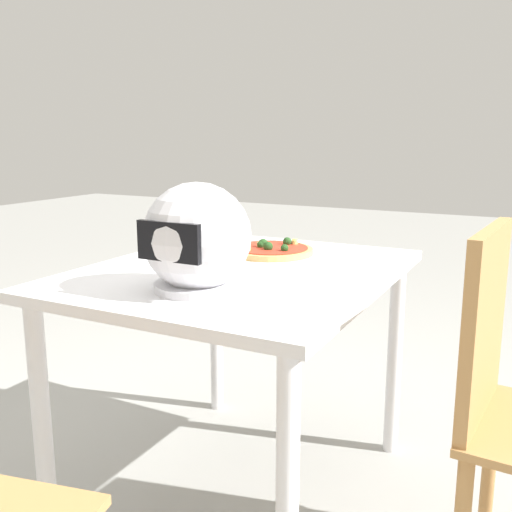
# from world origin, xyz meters

# --- Properties ---
(ground_plane) EXTENTS (14.00, 14.00, 0.00)m
(ground_plane) POSITION_xyz_m (0.00, 0.00, 0.00)
(ground_plane) COLOR #9E9E99
(dining_table) EXTENTS (0.84, 1.02, 0.72)m
(dining_table) POSITION_xyz_m (0.00, 0.00, 0.63)
(dining_table) COLOR white
(dining_table) RESTS_ON ground
(pizza_plate) EXTENTS (0.32, 0.32, 0.01)m
(pizza_plate) POSITION_xyz_m (-0.01, -0.18, 0.73)
(pizza_plate) COLOR white
(pizza_plate) RESTS_ON dining_table
(pizza) EXTENTS (0.27, 0.27, 0.05)m
(pizza) POSITION_xyz_m (-0.01, -0.18, 0.74)
(pizza) COLOR tan
(pizza) RESTS_ON pizza_plate
(motorcycle_helmet) EXTENTS (0.27, 0.27, 0.27)m
(motorcycle_helmet) POSITION_xyz_m (-0.02, 0.26, 0.85)
(motorcycle_helmet) COLOR silver
(motorcycle_helmet) RESTS_ON dining_table
(drinking_glass) EXTENTS (0.07, 0.07, 0.13)m
(drinking_glass) POSITION_xyz_m (0.32, -0.36, 0.79)
(drinking_glass) COLOR silver
(drinking_glass) RESTS_ON dining_table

